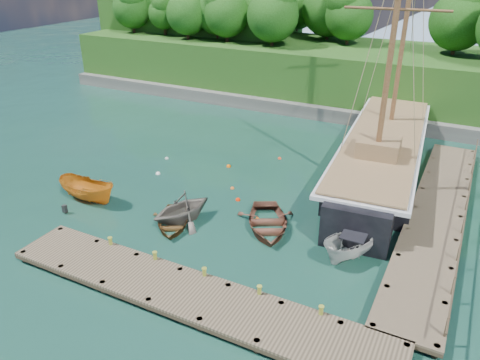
% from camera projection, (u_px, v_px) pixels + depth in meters
% --- Properties ---
extents(ground, '(160.00, 160.00, 0.00)m').
position_uv_depth(ground, '(220.00, 228.00, 28.29)').
color(ground, '#173E2E').
rests_on(ground, ground).
extents(dock_near, '(20.00, 3.20, 1.10)m').
position_uv_depth(dock_near, '(189.00, 295.00, 22.08)').
color(dock_near, '#43382A').
rests_on(dock_near, ground).
extents(dock_east, '(3.20, 24.00, 1.10)m').
position_uv_depth(dock_east, '(437.00, 214.00, 28.95)').
color(dock_east, '#43382A').
rests_on(dock_east, ground).
extents(bollard_0, '(0.26, 0.26, 0.45)m').
position_uv_depth(bollard_0, '(112.00, 253.00, 25.87)').
color(bollard_0, olive).
rests_on(bollard_0, ground).
extents(bollard_1, '(0.26, 0.26, 0.45)m').
position_uv_depth(bollard_1, '(156.00, 268.00, 24.63)').
color(bollard_1, olive).
rests_on(bollard_1, ground).
extents(bollard_2, '(0.26, 0.26, 0.45)m').
position_uv_depth(bollard_2, '(205.00, 285.00, 23.39)').
color(bollard_2, olive).
rests_on(bollard_2, ground).
extents(bollard_3, '(0.26, 0.26, 0.45)m').
position_uv_depth(bollard_3, '(259.00, 304.00, 22.15)').
color(bollard_3, olive).
rests_on(bollard_3, ground).
extents(bollard_4, '(0.26, 0.26, 0.45)m').
position_uv_depth(bollard_4, '(320.00, 324.00, 20.91)').
color(bollard_4, olive).
rests_on(bollard_4, ground).
extents(rowboat_0, '(4.38, 4.85, 0.83)m').
position_uv_depth(rowboat_0, '(173.00, 225.00, 28.54)').
color(rowboat_0, '#533719').
rests_on(rowboat_0, ground).
extents(rowboat_1, '(4.66, 4.98, 2.11)m').
position_uv_depth(rowboat_1, '(182.00, 221.00, 29.00)').
color(rowboat_1, '#655E55').
rests_on(rowboat_1, ground).
extents(rowboat_2, '(5.52, 6.09, 1.03)m').
position_uv_depth(rowboat_2, '(267.00, 228.00, 28.24)').
color(rowboat_2, brown).
rests_on(rowboat_2, ground).
extents(motorboat_orange, '(4.66, 1.90, 1.78)m').
position_uv_depth(motorboat_orange, '(89.00, 201.00, 31.40)').
color(motorboat_orange, orange).
rests_on(motorboat_orange, ground).
extents(cabin_boat_white, '(3.26, 4.78, 1.73)m').
position_uv_depth(cabin_boat_white, '(352.00, 256.00, 25.62)').
color(cabin_boat_white, beige).
rests_on(cabin_boat_white, ground).
extents(schooner, '(7.22, 29.52, 21.98)m').
position_uv_depth(schooner, '(382.00, 157.00, 35.00)').
color(schooner, black).
rests_on(schooner, ground).
extents(mooring_buoy_0, '(0.35, 0.35, 0.35)m').
position_uv_depth(mooring_buoy_0, '(158.00, 174.00, 35.20)').
color(mooring_buoy_0, white).
rests_on(mooring_buoy_0, ground).
extents(mooring_buoy_1, '(0.28, 0.28, 0.28)m').
position_uv_depth(mooring_buoy_1, '(232.00, 189.00, 33.01)').
color(mooring_buoy_1, '#D2591B').
rests_on(mooring_buoy_1, ground).
extents(mooring_buoy_2, '(0.33, 0.33, 0.33)m').
position_uv_depth(mooring_buoy_2, '(238.00, 200.00, 31.46)').
color(mooring_buoy_2, '#F52100').
rests_on(mooring_buoy_2, ground).
extents(mooring_buoy_3, '(0.29, 0.29, 0.29)m').
position_uv_depth(mooring_buoy_3, '(320.00, 200.00, 31.46)').
color(mooring_buoy_3, silver).
rests_on(mooring_buoy_3, ground).
extents(mooring_buoy_4, '(0.35, 0.35, 0.35)m').
position_uv_depth(mooring_buoy_4, '(229.00, 167.00, 36.40)').
color(mooring_buoy_4, '#F66304').
rests_on(mooring_buoy_4, ground).
extents(mooring_buoy_5, '(0.29, 0.29, 0.29)m').
position_uv_depth(mooring_buoy_5, '(280.00, 159.00, 37.81)').
color(mooring_buoy_5, '#F8431B').
rests_on(mooring_buoy_5, ground).
extents(mooring_buoy_6, '(0.29, 0.29, 0.29)m').
position_uv_depth(mooring_buoy_6, '(167.00, 159.00, 37.83)').
color(mooring_buoy_6, silver).
rests_on(mooring_buoy_6, ground).
extents(mooring_buoy_7, '(0.30, 0.30, 0.30)m').
position_uv_depth(mooring_buoy_7, '(257.00, 220.00, 29.12)').
color(mooring_buoy_7, orange).
rests_on(mooring_buoy_7, ground).
extents(headland, '(51.00, 19.31, 12.90)m').
position_uv_depth(headland, '(255.00, 41.00, 56.28)').
color(headland, '#474744').
rests_on(headland, ground).
extents(distant_ridge, '(117.00, 40.00, 10.00)m').
position_uv_depth(distant_ridge, '(441.00, 22.00, 80.59)').
color(distant_ridge, '#728CA5').
rests_on(distant_ridge, ground).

